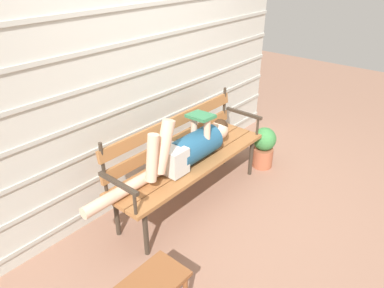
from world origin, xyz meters
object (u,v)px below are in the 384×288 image
Objects in this scene: reclining_person at (186,149)px; footstool at (154,287)px; potted_plant at (264,146)px; park_bench at (186,154)px.

reclining_person reaches higher than footstool.
footstool is 0.89× the size of potted_plant.
reclining_person is 3.49× the size of potted_plant.
park_bench reaches higher than potted_plant.
park_bench is at bearing 31.94° from footstool.
footstool is (-1.18, -0.73, -0.23)m from park_bench.
park_bench reaches higher than footstool.
reclining_person is 3.93× the size of footstool.
reclining_person is at bearing 31.36° from footstool.
potted_plant is at bearing 11.77° from footstool.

